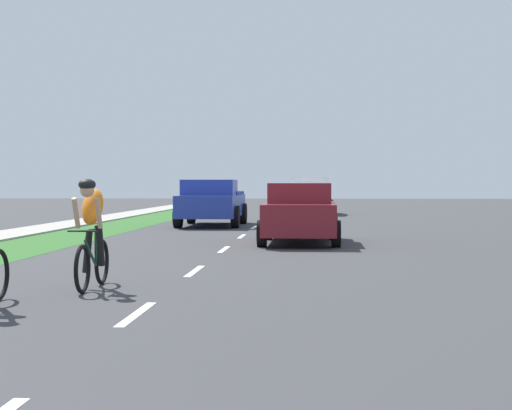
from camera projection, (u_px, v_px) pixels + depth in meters
ground_plane at (236, 240)px, 21.85m from camera, size 120.00×120.00×0.00m
grass_verge at (56, 239)px, 22.19m from camera, size 2.32×70.00×0.01m
lane_markings_center at (248, 232)px, 25.84m from camera, size 0.12×53.13×0.01m
cyclist_trailing at (92, 233)px, 11.77m from camera, size 0.42×1.72×1.58m
sedan_maroon at (300, 213)px, 20.92m from camera, size 1.98×4.30×1.52m
pickup_blue at (212, 203)px, 29.33m from camera, size 2.22×5.10×1.64m
suv_white at (311, 195)px, 40.56m from camera, size 2.15×4.70×1.79m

